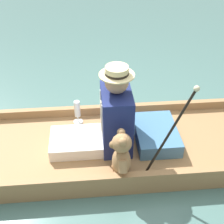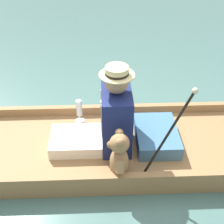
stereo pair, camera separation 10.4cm
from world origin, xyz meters
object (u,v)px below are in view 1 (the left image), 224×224
Objects in this scene: teddy_bear at (121,156)px; seated_person at (107,120)px; wine_glass at (77,110)px; walking_cane at (173,127)px.

seated_person is at bearing 12.29° from teddy_bear.
walking_cane is (-0.76, -0.72, 0.34)m from wine_glass.
teddy_bear is 0.47m from walking_cane.
walking_cane is at bearing -134.41° from seated_person.
teddy_bear is (-0.36, -0.08, -0.09)m from seated_person.
seated_person is 0.38m from teddy_bear.
walking_cane reaches higher than seated_person.
wine_glass is (0.37, 0.27, -0.14)m from seated_person.
teddy_bear is at bearing 85.42° from walking_cane.
teddy_bear is 0.81m from wine_glass.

